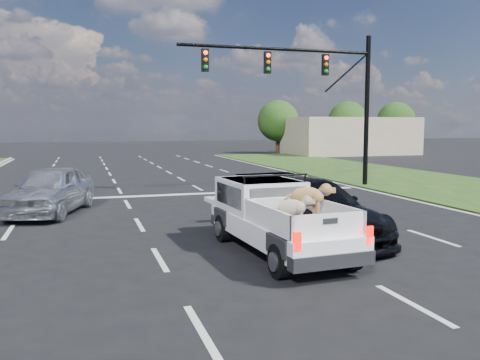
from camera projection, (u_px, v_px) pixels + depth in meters
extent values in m
plane|color=black|center=(237.00, 253.00, 11.47)|extent=(160.00, 160.00, 0.00)
cube|color=silver|center=(17.00, 219.00, 15.61)|extent=(0.12, 60.00, 0.01)
cube|color=silver|center=(133.00, 213.00, 16.64)|extent=(0.12, 60.00, 0.01)
cube|color=silver|center=(235.00, 208.00, 17.68)|extent=(0.12, 60.00, 0.01)
cube|color=silver|center=(326.00, 203.00, 18.71)|extent=(0.12, 60.00, 0.01)
cube|color=silver|center=(408.00, 199.00, 19.76)|extent=(0.15, 60.00, 0.01)
cube|color=silver|center=(166.00, 195.00, 20.96)|extent=(17.00, 0.45, 0.01)
cylinder|color=black|center=(367.00, 112.00, 23.89)|extent=(0.22, 0.22, 7.00)
cylinder|color=black|center=(278.00, 49.00, 22.27)|extent=(9.00, 0.14, 0.14)
cube|color=black|center=(325.00, 65.00, 23.01)|extent=(0.30, 0.18, 0.95)
sphere|color=#F43107|center=(327.00, 58.00, 22.88)|extent=(0.18, 0.18, 0.18)
cube|color=black|center=(267.00, 63.00, 22.19)|extent=(0.30, 0.18, 0.95)
sphere|color=#F43107|center=(268.00, 55.00, 22.05)|extent=(0.18, 0.18, 0.18)
cube|color=black|center=(205.00, 60.00, 21.36)|extent=(0.30, 0.18, 0.95)
sphere|color=#F43107|center=(206.00, 53.00, 21.22)|extent=(0.18, 0.18, 0.18)
cube|color=#BAA78E|center=(350.00, 136.00, 50.05)|extent=(12.00, 7.00, 3.60)
cylinder|color=#332114|center=(278.00, 143.00, 52.15)|extent=(0.44, 0.44, 2.16)
sphere|color=#17350E|center=(278.00, 121.00, 51.91)|extent=(4.20, 4.20, 4.20)
cylinder|color=#332114|center=(347.00, 142.00, 54.51)|extent=(0.44, 0.44, 2.16)
sphere|color=#17350E|center=(348.00, 121.00, 54.27)|extent=(4.20, 4.20, 4.20)
cylinder|color=#332114|center=(395.00, 141.00, 56.29)|extent=(0.44, 0.44, 2.16)
sphere|color=#17350E|center=(396.00, 121.00, 56.05)|extent=(4.20, 4.20, 4.20)
cylinder|color=black|center=(280.00, 261.00, 9.55)|extent=(0.29, 0.69, 0.67)
cylinder|color=black|center=(350.00, 254.00, 10.10)|extent=(0.29, 0.69, 0.67)
cylinder|color=black|center=(224.00, 228.00, 12.60)|extent=(0.29, 0.69, 0.67)
cylinder|color=black|center=(280.00, 224.00, 13.15)|extent=(0.29, 0.69, 0.67)
cube|color=white|center=(279.00, 228.00, 11.36)|extent=(1.97, 4.80, 0.46)
cube|color=white|center=(260.00, 195.00, 12.33)|extent=(1.75, 2.14, 0.76)
cube|color=black|center=(278.00, 199.00, 11.39)|extent=(1.37, 0.11, 0.55)
cylinder|color=black|center=(275.00, 175.00, 11.44)|extent=(1.60, 0.14, 0.04)
cube|color=black|center=(301.00, 228.00, 10.37)|extent=(1.72, 2.36, 0.05)
cube|color=white|center=(267.00, 218.00, 10.08)|extent=(0.21, 2.26, 0.46)
cube|color=white|center=(333.00, 213.00, 10.61)|extent=(0.21, 2.26, 0.46)
cube|color=white|center=(329.00, 226.00, 9.33)|extent=(1.58, 0.17, 0.46)
cube|color=#F40905|center=(297.00, 242.00, 8.91)|extent=(0.14, 0.06, 0.35)
cube|color=#F40905|center=(369.00, 235.00, 9.44)|extent=(0.14, 0.06, 0.35)
cube|color=black|center=(332.00, 260.00, 9.28)|extent=(1.72, 0.37, 0.27)
imported|color=silver|center=(51.00, 190.00, 16.57)|extent=(3.16, 4.97, 1.57)
imported|color=black|center=(309.00, 209.00, 12.89)|extent=(2.77, 5.47, 1.52)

